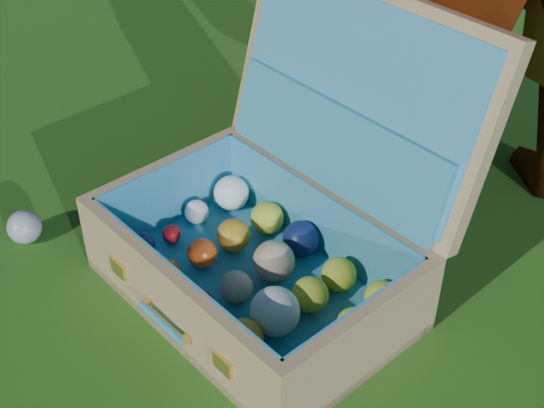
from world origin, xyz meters
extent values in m
plane|color=#215114|center=(0.00, 0.00, 0.00)|extent=(60.00, 60.00, 0.00)
sphere|color=#4580B5|center=(-0.64, 0.07, 0.04)|extent=(0.08, 0.08, 0.08)
cube|color=tan|center=(-0.09, 0.16, 0.01)|extent=(0.73, 0.61, 0.02)
cube|color=tan|center=(-0.16, -0.03, 0.09)|extent=(0.60, 0.23, 0.19)
cube|color=tan|center=(-0.02, 0.35, 0.09)|extent=(0.60, 0.23, 0.19)
cube|color=tan|center=(-0.38, 0.26, 0.09)|extent=(0.15, 0.36, 0.19)
cube|color=tan|center=(0.19, 0.06, 0.09)|extent=(0.15, 0.36, 0.19)
cube|color=teal|center=(-0.09, 0.16, 0.03)|extent=(0.68, 0.55, 0.01)
cube|color=teal|center=(-0.15, -0.01, 0.11)|extent=(0.55, 0.20, 0.17)
cube|color=teal|center=(-0.03, 0.33, 0.11)|extent=(0.55, 0.20, 0.17)
cube|color=teal|center=(-0.36, 0.26, 0.11)|extent=(0.13, 0.35, 0.17)
cube|color=teal|center=(0.18, 0.06, 0.11)|extent=(0.13, 0.35, 0.17)
cube|color=tan|center=(0.01, 0.43, 0.39)|extent=(0.64, 0.35, 0.41)
cube|color=teal|center=(0.00, 0.41, 0.39)|extent=(0.59, 0.30, 0.36)
cube|color=teal|center=(-0.02, 0.37, 0.28)|extent=(0.55, 0.25, 0.17)
cube|color=#F2C659|center=(-0.32, 0.02, 0.09)|extent=(0.05, 0.02, 0.04)
cube|color=#F2C659|center=(-0.01, -0.10, 0.09)|extent=(0.05, 0.02, 0.04)
cylinder|color=teal|center=(-0.17, -0.05, 0.08)|extent=(0.13, 0.06, 0.01)
cube|color=#F2C659|center=(-0.23, -0.02, 0.08)|extent=(0.02, 0.02, 0.01)
cube|color=#F2C659|center=(-0.11, -0.07, 0.08)|extent=(0.02, 0.02, 0.01)
sphere|color=#0F1E4D|center=(-0.35, 0.12, 0.06)|extent=(0.07, 0.07, 0.07)
sphere|color=#FF5315|center=(-0.25, 0.09, 0.06)|extent=(0.05, 0.05, 0.05)
sphere|color=#B50E15|center=(-0.14, 0.05, 0.05)|extent=(0.05, 0.05, 0.05)
sphere|color=#C3841A|center=(-0.02, -0.01, 0.07)|extent=(0.08, 0.08, 0.08)
sphere|color=#CED534|center=(0.10, -0.04, 0.06)|extent=(0.07, 0.07, 0.07)
sphere|color=#B50E15|center=(-0.32, 0.20, 0.05)|extent=(0.04, 0.04, 0.04)
sphere|color=#FF5315|center=(-0.22, 0.17, 0.06)|extent=(0.07, 0.07, 0.07)
sphere|color=tan|center=(-0.10, 0.11, 0.06)|extent=(0.07, 0.07, 0.07)
sphere|color=white|center=(0.01, 0.07, 0.08)|extent=(0.10, 0.10, 0.10)
sphere|color=#FF5315|center=(0.13, 0.04, 0.06)|extent=(0.06, 0.06, 0.06)
sphere|color=white|center=(-0.31, 0.29, 0.06)|extent=(0.06, 0.06, 0.06)
sphere|color=#C3841A|center=(-0.19, 0.25, 0.07)|extent=(0.07, 0.07, 0.07)
sphere|color=tan|center=(-0.07, 0.21, 0.07)|extent=(0.09, 0.09, 0.09)
sphere|color=#CED534|center=(0.04, 0.16, 0.07)|extent=(0.08, 0.08, 0.08)
sphere|color=#CED534|center=(0.15, 0.13, 0.07)|extent=(0.07, 0.07, 0.07)
sphere|color=white|center=(-0.27, 0.37, 0.07)|extent=(0.08, 0.08, 0.08)
sphere|color=#CED534|center=(-0.15, 0.33, 0.07)|extent=(0.08, 0.08, 0.08)
sphere|color=#0F1E4D|center=(-0.05, 0.30, 0.07)|extent=(0.08, 0.08, 0.08)
sphere|color=#CED534|center=(0.07, 0.24, 0.07)|extent=(0.07, 0.07, 0.07)
sphere|color=#CED534|center=(0.17, 0.22, 0.07)|extent=(0.07, 0.07, 0.07)
camera|label=1|loc=(0.49, -0.83, 1.14)|focal=50.00mm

